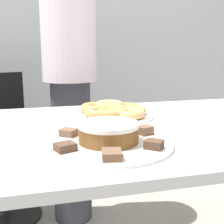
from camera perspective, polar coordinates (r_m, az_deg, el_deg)
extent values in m
cube|color=#B2B7BC|center=(2.62, -9.97, 17.22)|extent=(8.00, 0.05, 2.60)
cube|color=silver|center=(1.11, -2.04, -3.80)|extent=(1.86, 0.90, 0.03)
cylinder|color=#383842|center=(1.91, -7.34, -7.22)|extent=(0.23, 0.23, 0.86)
cylinder|color=silver|center=(1.81, -8.02, 16.49)|extent=(0.31, 0.31, 0.68)
cylinder|color=black|center=(2.17, -18.82, -17.58)|extent=(0.44, 0.44, 0.01)
cylinder|color=#262626|center=(2.07, -19.23, -12.41)|extent=(0.06, 0.06, 0.41)
cube|color=black|center=(1.99, -19.68, -6.46)|extent=(0.53, 0.53, 0.04)
cylinder|color=white|center=(0.93, -0.65, -5.77)|extent=(0.38, 0.38, 0.01)
cylinder|color=white|center=(1.29, 0.47, -0.64)|extent=(0.33, 0.33, 0.01)
cylinder|color=brown|center=(0.92, -0.66, -4.10)|extent=(0.18, 0.18, 0.05)
cylinder|color=white|center=(0.91, -0.66, -2.34)|extent=(0.18, 0.18, 0.01)
cube|color=brown|center=(0.99, -7.95, -3.74)|extent=(0.06, 0.06, 0.02)
cube|color=#513828|center=(0.86, -8.55, -6.32)|extent=(0.06, 0.06, 0.02)
cube|color=brown|center=(0.79, -0.03, -7.80)|extent=(0.06, 0.07, 0.02)
cube|color=#513828|center=(0.87, 7.66, -5.89)|extent=(0.06, 0.06, 0.02)
cube|color=brown|center=(1.00, 6.05, -3.35)|extent=(0.05, 0.05, 0.03)
cube|color=brown|center=(1.06, -1.12, -2.54)|extent=(0.06, 0.07, 0.03)
torus|color=#C68447|center=(1.29, 0.47, 0.30)|extent=(0.11, 0.11, 0.03)
torus|color=tan|center=(1.26, -2.47, 0.02)|extent=(0.12, 0.12, 0.03)
torus|color=#C68447|center=(1.24, 0.10, -0.13)|extent=(0.12, 0.12, 0.04)
torus|color=#E5AD66|center=(1.23, 3.25, -0.29)|extent=(0.12, 0.12, 0.03)
torus|color=tan|center=(1.29, 3.82, 0.28)|extent=(0.11, 0.11, 0.03)
torus|color=#C68447|center=(1.34, 2.58, 0.75)|extent=(0.12, 0.12, 0.03)
torus|color=#E5AD66|center=(1.38, -0.50, 1.18)|extent=(0.13, 0.13, 0.04)
torus|color=#D18E4C|center=(1.33, -3.10, 0.74)|extent=(0.13, 0.13, 0.04)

